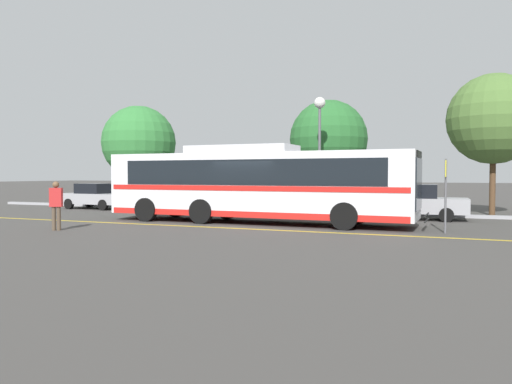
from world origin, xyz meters
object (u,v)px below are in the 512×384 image
object	(u,v)px
transit_bus	(256,183)
parked_car_0	(96,196)
parked_car_1	(179,197)
tree_3	(494,119)
pedestrian_0	(56,202)
bus_stop_sign	(446,186)
parked_car_3	(410,202)
street_lamp	(320,123)
tree_2	(139,143)
tree_1	(329,139)
parked_car_2	(275,200)

from	to	relation	value
transit_bus	parked_car_0	world-z (taller)	transit_bus
parked_car_1	tree_3	world-z (taller)	tree_3
parked_car_0	pedestrian_0	size ratio (longest dim) A/B	2.38
pedestrian_0	bus_stop_sign	distance (m)	13.56
parked_car_3	bus_stop_sign	bearing A→B (deg)	-165.50
street_lamp	tree_2	distance (m)	13.22
transit_bus	pedestrian_0	bearing A→B (deg)	-45.76
bus_stop_sign	parked_car_3	bearing A→B (deg)	-161.89
parked_car_0	parked_car_3	distance (m)	17.51
transit_bus	parked_car_3	size ratio (longest dim) A/B	2.64
parked_car_1	street_lamp	world-z (taller)	street_lamp
tree_1	parked_car_3	bearing A→B (deg)	-50.84
parked_car_2	bus_stop_sign	bearing A→B (deg)	55.41
parked_car_2	tree_1	distance (m)	7.28
parked_car_1	tree_1	distance (m)	9.84
parked_car_2	tree_2	size ratio (longest dim) A/B	0.72
parked_car_2	bus_stop_sign	world-z (taller)	bus_stop_sign
parked_car_3	tree_1	bearing A→B (deg)	36.32
tree_1	tree_3	size ratio (longest dim) A/B	0.95
tree_2	bus_stop_sign	bearing A→B (deg)	-26.78
transit_bus	tree_2	size ratio (longest dim) A/B	2.00
parked_car_2	parked_car_3	xyz separation A→B (m)	(6.52, -0.30, 0.08)
transit_bus	bus_stop_sign	world-z (taller)	transit_bus
parked_car_1	pedestrian_0	world-z (taller)	pedestrian_0
street_lamp	parked_car_3	bearing A→B (deg)	-25.39
tree_3	tree_1	bearing A→B (deg)	161.25
street_lamp	tree_1	bearing A→B (deg)	97.99
parked_car_1	street_lamp	size ratio (longest dim) A/B	0.68
parked_car_3	tree_3	xyz separation A→B (m)	(3.49, 3.60, 3.89)
parked_car_1	transit_bus	bearing A→B (deg)	53.01
pedestrian_0	tree_1	distance (m)	17.35
transit_bus	parked_car_2	distance (m)	4.64
parked_car_3	street_lamp	bearing A→B (deg)	61.77
pedestrian_0	parked_car_0	bearing A→B (deg)	95.93
transit_bus	parked_car_1	distance (m)	7.71
transit_bus	tree_1	world-z (taller)	tree_1
transit_bus	street_lamp	world-z (taller)	street_lamp
street_lamp	transit_bus	bearing A→B (deg)	-98.49
parked_car_0	parked_car_2	distance (m)	10.99
transit_bus	tree_1	distance (m)	11.07
transit_bus	tree_2	bearing A→B (deg)	-125.57
parked_car_0	street_lamp	xyz separation A→B (m)	(12.74, 2.19, 3.96)
transit_bus	tree_1	size ratio (longest dim) A/B	2.01
bus_stop_sign	tree_3	distance (m)	9.40
bus_stop_sign	pedestrian_0	bearing A→B (deg)	-70.61
parked_car_0	tree_1	size ratio (longest dim) A/B	0.64
parked_car_3	tree_2	xyz separation A→B (m)	(-17.76, 4.68, 3.34)
parked_car_0	parked_car_3	bearing A→B (deg)	92.57
parked_car_0	tree_3	bearing A→B (deg)	102.33
transit_bus	tree_3	world-z (taller)	tree_3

